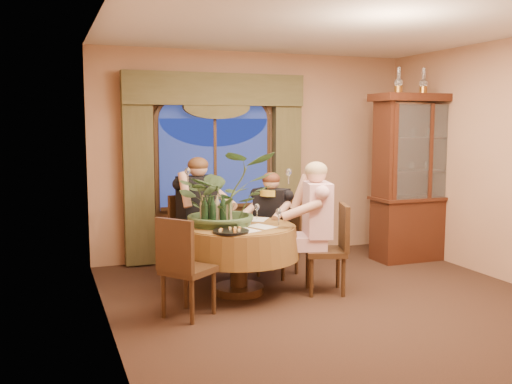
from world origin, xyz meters
name	(u,v)px	position (x,y,z in m)	size (l,w,h in m)	color
floor	(341,306)	(0.00, 0.00, 0.00)	(5.00, 5.00, 0.00)	black
wall_back	(255,155)	(0.00, 2.50, 1.40)	(4.50, 4.50, 0.00)	#A57757
ceiling	(346,21)	(0.00, 0.00, 2.80)	(5.00, 5.00, 0.00)	white
window	(215,164)	(-0.60, 2.43, 1.30)	(1.62, 0.10, 1.32)	navy
arched_transom	(214,105)	(-0.60, 2.43, 2.08)	(1.60, 0.06, 0.44)	navy
drapery_left	(138,175)	(-1.63, 2.38, 1.18)	(0.38, 0.14, 2.32)	#444123
drapery_right	(287,171)	(0.43, 2.38, 1.18)	(0.38, 0.14, 2.32)	#444123
swag_valance	(216,89)	(-0.60, 2.35, 2.28)	(2.45, 0.16, 0.42)	#444123
dining_table	(239,259)	(-0.82, 0.79, 0.38)	(1.31, 1.31, 0.75)	brown
china_cabinet	(420,178)	(1.99, 1.46, 1.11)	(1.37, 0.54, 2.22)	black
oil_lamp_left	(399,80)	(1.60, 1.46, 2.39)	(0.11, 0.11, 0.34)	#A5722D
oil_lamp_center	(423,81)	(1.99, 1.46, 2.39)	(0.11, 0.11, 0.34)	#A5722D
oil_lamp_right	(447,82)	(2.37, 1.46, 2.39)	(0.11, 0.11, 0.34)	#A5722D
chair_right	(325,249)	(0.07, 0.49, 0.48)	(0.42, 0.42, 0.96)	black
chair_back_right	(278,236)	(-0.15, 1.32, 0.48)	(0.42, 0.42, 0.96)	black
chair_back	(193,236)	(-1.10, 1.69, 0.48)	(0.42, 0.42, 0.96)	black
chair_front_left	(188,267)	(-1.51, 0.25, 0.48)	(0.42, 0.42, 0.96)	black
person_pink	(317,227)	(0.01, 0.56, 0.72)	(0.51, 0.47, 1.43)	beige
person_back	(198,217)	(-1.05, 1.65, 0.72)	(0.52, 0.47, 1.44)	black
person_scarf	(272,224)	(-0.21, 1.35, 0.63)	(0.45, 0.41, 1.26)	black
stoneware_vase	(226,212)	(-0.94, 0.88, 0.89)	(0.15, 0.15, 0.28)	tan
centerpiece_plant	(224,163)	(-0.95, 0.90, 1.42)	(1.08, 1.20, 0.94)	#3C5833
olive_bowl	(242,223)	(-0.80, 0.76, 0.78)	(0.17, 0.17, 0.05)	brown
cheese_platter	(231,231)	(-1.03, 0.42, 0.76)	(0.37, 0.37, 0.02)	black
wine_bottle_0	(223,211)	(-1.01, 0.75, 0.92)	(0.07, 0.07, 0.33)	black
wine_bottle_1	(213,212)	(-1.12, 0.76, 0.92)	(0.07, 0.07, 0.33)	black
wine_bottle_2	(210,209)	(-1.09, 0.97, 0.92)	(0.07, 0.07, 0.33)	black
wine_bottle_3	(203,210)	(-1.18, 0.89, 0.92)	(0.07, 0.07, 0.33)	tan
wine_bottle_4	(217,211)	(-1.06, 0.81, 0.92)	(0.07, 0.07, 0.33)	tan
wine_bottle_5	(204,213)	(-1.22, 0.72, 0.92)	(0.07, 0.07, 0.33)	black
tasting_paper_0	(261,227)	(-0.63, 0.60, 0.75)	(0.21, 0.30, 0.00)	white
tasting_paper_1	(257,219)	(-0.51, 1.04, 0.75)	(0.21, 0.30, 0.00)	white
tasting_paper_2	(244,230)	(-0.87, 0.47, 0.75)	(0.21, 0.30, 0.00)	white
wine_glass_person_pink	(279,216)	(-0.40, 0.68, 0.84)	(0.07, 0.07, 0.18)	silver
wine_glass_person_back	(217,212)	(-0.93, 1.21, 0.84)	(0.07, 0.07, 0.18)	silver
wine_glass_person_scarf	(257,211)	(-0.50, 1.08, 0.84)	(0.07, 0.07, 0.18)	silver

